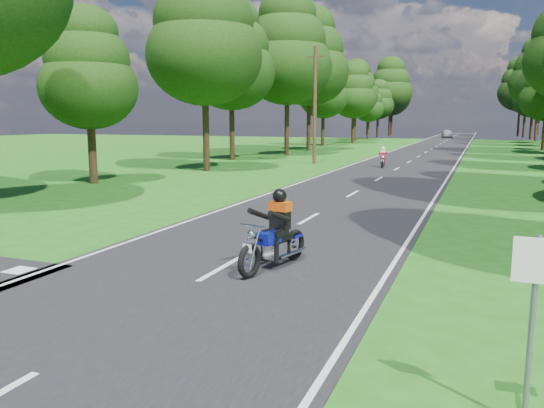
% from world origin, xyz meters
% --- Properties ---
extents(ground, '(160.00, 160.00, 0.00)m').
position_xyz_m(ground, '(0.00, 0.00, 0.00)').
color(ground, '#205613').
rests_on(ground, ground).
extents(main_road, '(7.00, 140.00, 0.02)m').
position_xyz_m(main_road, '(0.00, 50.00, 0.01)').
color(main_road, black).
rests_on(main_road, ground).
extents(road_markings, '(7.40, 140.00, 0.01)m').
position_xyz_m(road_markings, '(-0.14, 48.13, 0.02)').
color(road_markings, silver).
rests_on(road_markings, main_road).
extents(treeline, '(40.00, 115.35, 14.78)m').
position_xyz_m(treeline, '(1.43, 60.06, 8.25)').
color(treeline, black).
rests_on(treeline, ground).
extents(telegraph_pole, '(1.20, 0.26, 8.00)m').
position_xyz_m(telegraph_pole, '(-6.00, 28.00, 4.07)').
color(telegraph_pole, '#382616').
rests_on(telegraph_pole, ground).
extents(road_sign, '(0.45, 0.07, 2.00)m').
position_xyz_m(road_sign, '(5.50, -2.01, 1.34)').
color(road_sign, slate).
rests_on(road_sign, ground).
extents(rider_near_blue, '(1.09, 2.09, 1.66)m').
position_xyz_m(rider_near_blue, '(1.02, 2.39, 0.85)').
color(rider_near_blue, navy).
rests_on(rider_near_blue, main_road).
extents(rider_far_red, '(0.75, 1.65, 1.33)m').
position_xyz_m(rider_far_red, '(-1.00, 26.73, 0.68)').
color(rider_far_red, '#AF130D').
rests_on(rider_far_red, main_road).
extents(distant_car, '(2.27, 4.28, 1.39)m').
position_xyz_m(distant_car, '(-0.72, 85.65, 0.71)').
color(distant_car, '#BABDC2').
rests_on(distant_car, main_road).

